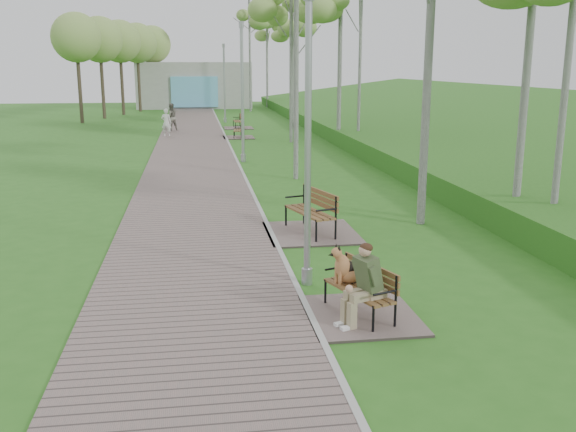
# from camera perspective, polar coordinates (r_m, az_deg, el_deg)

# --- Properties ---
(ground) EXTENTS (120.00, 120.00, 0.00)m
(ground) POSITION_cam_1_polar(r_m,az_deg,el_deg) (9.39, 2.67, -10.32)
(ground) COLOR #2A621C
(ground) RESTS_ON ground
(walkway) EXTENTS (3.50, 67.00, 0.04)m
(walkway) POSITION_cam_1_polar(r_m,az_deg,el_deg) (30.18, -8.47, 6.02)
(walkway) COLOR #6F5F5A
(walkway) RESTS_ON ground
(kerb) EXTENTS (0.10, 67.00, 0.05)m
(kerb) POSITION_cam_1_polar(r_m,az_deg,el_deg) (30.22, -5.13, 6.13)
(kerb) COLOR #999993
(kerb) RESTS_ON ground
(embankment) EXTENTS (14.00, 70.00, 1.60)m
(embankment) POSITION_cam_1_polar(r_m,az_deg,el_deg) (31.78, 17.30, 5.89)
(embankment) COLOR #367423
(embankment) RESTS_ON ground
(building_north) EXTENTS (10.00, 5.20, 4.00)m
(building_north) POSITION_cam_1_polar(r_m,az_deg,el_deg) (59.44, -8.34, 11.44)
(building_north) COLOR #9E9E99
(building_north) RESTS_ON ground
(bench_main) EXTENTS (1.67, 1.85, 1.46)m
(bench_main) POSITION_cam_1_polar(r_m,az_deg,el_deg) (9.81, 6.12, -6.79)
(bench_main) COLOR #6F5F5A
(bench_main) RESTS_ON ground
(bench_second) EXTENTS (2.03, 2.26, 1.25)m
(bench_second) POSITION_cam_1_polar(r_m,az_deg,el_deg) (14.60, 1.96, -0.70)
(bench_second) COLOR #6F5F5A
(bench_second) RESTS_ON ground
(bench_third) EXTENTS (1.61, 1.79, 0.99)m
(bench_third) POSITION_cam_1_polar(r_m,az_deg,el_deg) (34.28, -4.48, 7.24)
(bench_third) COLOR #6F5F5A
(bench_third) RESTS_ON ground
(bench_far) EXTENTS (1.73, 1.92, 1.06)m
(bench_far) POSITION_cam_1_polar(r_m,az_deg,el_deg) (39.52, -4.49, 8.06)
(bench_far) COLOR #6F5F5A
(bench_far) RESTS_ON ground
(lamp_post_near) EXTENTS (0.19, 0.19, 4.99)m
(lamp_post_near) POSITION_cam_1_polar(r_m,az_deg,el_deg) (10.80, 1.78, 5.69)
(lamp_post_near) COLOR #9FA2A7
(lamp_post_near) RESTS_ON ground
(lamp_post_second) EXTENTS (0.21, 0.21, 5.38)m
(lamp_post_second) POSITION_cam_1_polar(r_m,az_deg,el_deg) (25.44, -4.08, 10.44)
(lamp_post_second) COLOR #9FA2A7
(lamp_post_second) RESTS_ON ground
(lamp_post_third) EXTENTS (0.20, 0.20, 5.12)m
(lamp_post_third) POSITION_cam_1_polar(r_m,az_deg,el_deg) (43.62, -5.67, 11.42)
(lamp_post_third) COLOR #9FA2A7
(lamp_post_third) RESTS_ON ground
(pedestrian_near) EXTENTS (0.62, 0.48, 1.51)m
(pedestrian_near) POSITION_cam_1_polar(r_m,az_deg,el_deg) (35.22, -10.76, 8.15)
(pedestrian_near) COLOR silver
(pedestrian_near) RESTS_ON ground
(pedestrian_far) EXTENTS (0.94, 0.84, 1.60)m
(pedestrian_far) POSITION_cam_1_polar(r_m,az_deg,el_deg) (38.17, -10.35, 8.62)
(pedestrian_far) COLOR gray
(pedestrian_far) RESTS_ON ground
(birch_far_c) EXTENTS (2.58, 2.58, 8.59)m
(birch_far_c) POSITION_cam_1_polar(r_m,az_deg,el_deg) (39.09, 0.40, 17.66)
(birch_far_c) COLOR silver
(birch_far_c) RESTS_ON ground
(birch_distant_a) EXTENTS (2.84, 2.84, 11.13)m
(birch_distant_a) POSITION_cam_1_polar(r_m,az_deg,el_deg) (54.17, -3.48, 18.53)
(birch_distant_a) COLOR silver
(birch_distant_a) RESTS_ON ground
(birch_distant_b) EXTENTS (2.38, 2.38, 9.26)m
(birch_distant_b) POSITION_cam_1_polar(r_m,az_deg,el_deg) (59.12, -1.90, 16.68)
(birch_distant_b) COLOR silver
(birch_distant_b) RESTS_ON ground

